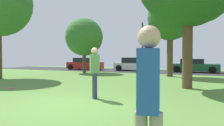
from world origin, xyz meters
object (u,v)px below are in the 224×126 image
oak_tree_center (84,37)px  person_thrower (95,70)px  oak_tree_right (170,18)px  frisbee_disc (11,88)px  street_lamp_post (142,48)px  parked_car_white (134,65)px  parked_car_green (194,66)px  parked_car_red (85,64)px  person_bystander (149,101)px

oak_tree_center → person_thrower: oak_tree_center is taller
oak_tree_right → frisbee_disc: bearing=-122.5°
oak_tree_right → street_lamp_post: size_ratio=1.37×
parked_car_white → parked_car_green: size_ratio=0.97×
oak_tree_center → parked_car_red: size_ratio=1.25×
parked_car_red → parked_car_white: bearing=4.2°
parked_car_red → parked_car_green: bearing=3.0°
street_lamp_post → person_bystander: bearing=-73.6°
oak_tree_center → parked_car_red: oak_tree_center is taller
oak_tree_right → street_lamp_post: bearing=152.1°
person_thrower → parked_car_green: (2.58, 15.14, -0.41)m
person_bystander → parked_car_red: bearing=24.1°
person_bystander → frisbee_disc: size_ratio=6.71×
parked_car_green → street_lamp_post: 5.97m
frisbee_disc → parked_car_white: bearing=84.8°
parked_car_green → parked_car_white: bearing=-178.1°
parked_car_white → oak_tree_right: bearing=-48.8°
person_thrower → parked_car_green: 15.36m
oak_tree_right → parked_car_red: size_ratio=1.49×
parked_car_red → street_lamp_post: 8.94m
person_thrower → street_lamp_post: 11.22m
parked_car_white → street_lamp_post: size_ratio=0.95×
oak_tree_right → parked_car_red: 12.27m
frisbee_disc → street_lamp_post: 11.36m
oak_tree_right → parked_car_white: 7.92m
parked_car_green → frisbee_disc: bearing=-116.7°
parked_car_white → street_lamp_post: bearing=-62.3°
person_thrower → parked_car_white: size_ratio=0.43×
person_bystander → parked_car_white: person_bystander is taller
person_thrower → parked_car_green: size_ratio=0.42×
oak_tree_right → person_bystander: oak_tree_right is taller
parked_car_white → oak_tree_center: bearing=-126.1°
parked_car_white → person_thrower: bearing=-76.9°
parked_car_green → street_lamp_post: (-4.04, -4.08, 1.64)m
person_bystander → parked_car_green: person_bystander is taller
parked_car_red → parked_car_white: (6.06, 0.44, 0.00)m
person_thrower → street_lamp_post: bearing=-124.4°
person_bystander → oak_tree_center: bearing=24.7°
street_lamp_post → parked_car_white: bearing=117.7°
oak_tree_center → oak_tree_right: bearing=-3.8°
parked_car_red → frisbee_disc: bearing=-71.4°
oak_tree_center → parked_car_white: (3.43, 4.70, -2.73)m
oak_tree_right → frisbee_disc: 11.85m
person_bystander → street_lamp_post: (-4.50, 15.28, 1.24)m
parked_car_white → parked_car_green: parked_car_white is taller
person_bystander → frisbee_disc: 9.19m
oak_tree_center → street_lamp_post: bearing=8.5°
frisbee_disc → parked_car_red: size_ratio=0.06×
person_bystander → parked_car_green: size_ratio=0.41×
oak_tree_right → parked_car_white: size_ratio=1.45×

